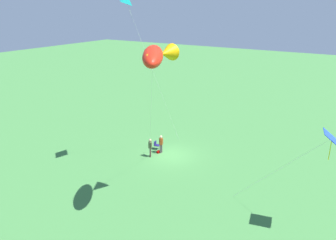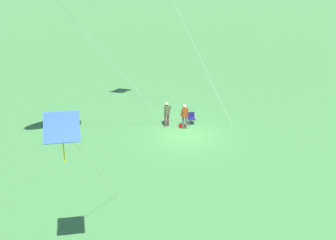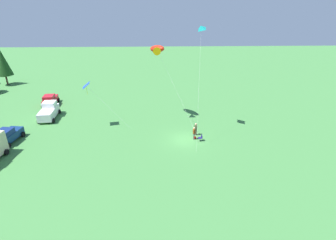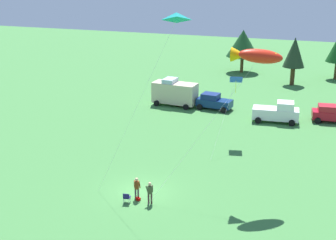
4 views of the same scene
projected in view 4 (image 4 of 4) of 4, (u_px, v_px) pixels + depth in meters
The scene contains 13 objects.
ground_plane at pixel (142, 192), 36.05m from camera, with size 160.00×160.00×0.00m, color #3E7B3B.
person_kite_flyer at pixel (150, 191), 34.00m from camera, with size 0.55×0.47×1.74m.
folding_chair at pixel (127, 197), 34.27m from camera, with size 0.54×0.54×0.82m.
person_spectator at pixel (137, 187), 34.71m from camera, with size 0.55×0.34×1.74m.
backpack_on_grass at pixel (138, 199), 34.79m from camera, with size 0.32×0.22×0.22m, color #C10905.
van_camper_beige at pixel (175, 92), 57.49m from camera, with size 5.57×2.99×3.34m.
car_navy_hatch at pixel (214, 101), 56.20m from camera, with size 4.39×2.65×1.89m.
truck_white_pickup at pixel (277, 112), 51.64m from camera, with size 5.15×2.76×2.34m.
car_red_sedan at pixel (331, 114), 51.69m from camera, with size 4.37×2.59×1.89m.
treeline_distant at pixel (330, 52), 67.47m from camera, with size 31.08×11.54×8.02m.
kite_large_fish at pixel (256, 56), 33.58m from camera, with size 8.66×6.72×11.18m.
kite_diamond_blue at pixel (236, 81), 44.56m from camera, with size 1.64×6.42×6.59m.
kite_delta_teal at pixel (176, 17), 29.06m from camera, with size 7.39×1.50×14.04m.
Camera 4 is at (12.41, -29.95, 16.83)m, focal length 50.00 mm.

